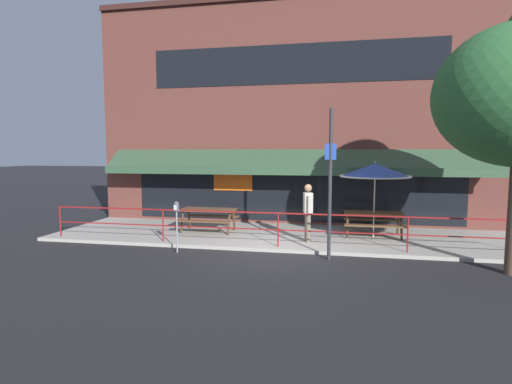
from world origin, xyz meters
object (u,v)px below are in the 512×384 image
Objects in this scene: pedestrian_walking at (308,210)px; parking_meter_near at (176,211)px; picnic_table_left at (208,214)px; patio_umbrella_centre at (375,171)px; street_sign_pole at (330,183)px; picnic_table_centre at (373,217)px.

parking_meter_near is at bearing -154.54° from pedestrian_walking.
picnic_table_left is 1.05× the size of pedestrian_walking.
picnic_table_left is 0.76× the size of patio_umbrella_centre.
pedestrian_walking is 1.94m from street_sign_pole.
picnic_table_centre is at bearing 63.69° from street_sign_pole.
picnic_table_centre is 1.05× the size of pedestrian_walking.
picnic_table_left is 3.48m from pedestrian_walking.
picnic_table_left is at bearing -178.33° from patio_umbrella_centre.
patio_umbrella_centre reaches higher than picnic_table_left.
picnic_table_centre is 1.27× the size of parking_meter_near.
parking_meter_near is at bearing -179.09° from street_sign_pole.
parking_meter_near is (-3.45, -1.64, 0.09)m from pedestrian_walking.
pedestrian_walking reaches higher than picnic_table_left.
street_sign_pole reaches higher than picnic_table_centre.
patio_umbrella_centre is (0.00, -0.12, 1.47)m from picnic_table_centre.
parking_meter_near is (-5.43, -2.75, 0.44)m from picnic_table_centre.
street_sign_pole is (-1.33, -2.57, -0.21)m from patio_umbrella_centre.
patio_umbrella_centre is at bearing -90.00° from picnic_table_centre.
picnic_table_left is 4.85m from street_sign_pole.
street_sign_pole is at bearing -31.08° from picnic_table_left.
picnic_table_left is at bearing 87.90° from parking_meter_near.
pedestrian_walking is at bearing -153.34° from patio_umbrella_centre.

